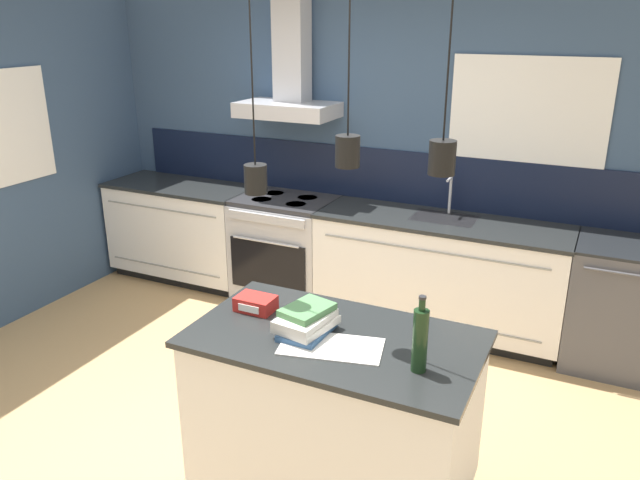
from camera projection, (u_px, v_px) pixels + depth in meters
The scene contains 12 objects.
ground_plane at pixel (244, 417), 3.89m from camera, with size 16.00×16.00×0.00m, color tan.
wall_back at pixel (363, 145), 5.14m from camera, with size 5.60×2.43×2.60m.
wall_left at pixel (26, 155), 5.02m from camera, with size 0.08×3.80×2.60m.
counter_run_left at pixel (184, 231), 5.86m from camera, with size 1.37×0.64×0.91m.
counter_run_sink at pixel (439, 274), 4.87m from camera, with size 1.92×0.64×1.23m.
oven_range at pixel (285, 249), 5.42m from camera, with size 0.81×0.66×0.91m.
dishwasher at pixel (613, 305), 4.37m from camera, with size 0.59×0.65×0.91m.
kitchen_island at pixel (334, 415), 3.16m from camera, with size 1.40×0.79×0.91m.
bottle_on_island at pixel (420, 339), 2.66m from camera, with size 0.07×0.07×0.35m.
book_stack at pixel (306, 321), 3.01m from camera, with size 0.26×0.33×0.13m.
red_supply_box at pixel (256, 303), 3.26m from camera, with size 0.20×0.14×0.08m.
paper_pile at pixel (331, 346), 2.90m from camera, with size 0.52×0.35×0.01m.
Camera 1 is at (1.84, -2.77, 2.37)m, focal length 35.00 mm.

